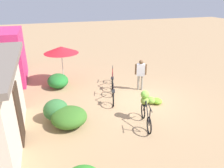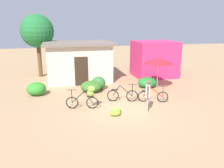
% 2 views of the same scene
% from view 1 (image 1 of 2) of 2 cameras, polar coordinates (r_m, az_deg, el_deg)
% --- Properties ---
extents(ground_plane, '(60.00, 60.00, 0.00)m').
position_cam_1_polar(ground_plane, '(10.17, 6.49, -4.34)').
color(ground_plane, tan).
extents(hedge_bush_front_right, '(1.33, 1.33, 0.68)m').
position_cam_1_polar(hedge_bush_front_right, '(8.34, -11.13, -8.49)').
color(hedge_bush_front_right, '#386B24').
rests_on(hedge_bush_front_right, ground).
extents(hedge_bush_mid, '(0.90, 0.96, 0.84)m').
position_cam_1_polar(hedge_bush_mid, '(8.76, -14.44, -6.58)').
color(hedge_bush_mid, '#336D36').
rests_on(hedge_bush_mid, ground).
extents(hedge_bush_by_door, '(1.29, 1.07, 0.70)m').
position_cam_1_polar(hedge_bush_by_door, '(11.75, -13.94, 0.81)').
color(hedge_bush_by_door, '#24772E').
rests_on(hedge_bush_by_door, ground).
extents(market_umbrella, '(1.82, 1.82, 2.02)m').
position_cam_1_polar(market_umbrella, '(11.86, -13.16, 8.69)').
color(market_umbrella, beige).
rests_on(market_umbrella, ground).
extents(bicycle_leftmost, '(1.62, 0.58, 1.19)m').
position_cam_1_polar(bicycle_leftmost, '(8.35, 8.67, -5.40)').
color(bicycle_leftmost, black).
rests_on(bicycle_leftmost, ground).
extents(bicycle_near_pile, '(1.65, 0.54, 1.01)m').
position_cam_1_polar(bicycle_near_pile, '(9.96, 0.28, -2.51)').
color(bicycle_near_pile, black).
rests_on(bicycle_near_pile, ground).
extents(bicycle_center_loaded, '(1.58, 0.58, 0.92)m').
position_cam_1_polar(bicycle_center_loaded, '(11.50, 0.12, 0.95)').
color(bicycle_center_loaded, black).
rests_on(bicycle_center_loaded, ground).
extents(banana_pile_on_ground, '(0.61, 0.69, 0.29)m').
position_cam_1_polar(banana_pile_on_ground, '(9.99, 10.91, -4.29)').
color(banana_pile_on_ground, '#76B12B').
rests_on(banana_pile_on_ground, ground).
extents(person_vendor, '(0.35, 0.54, 1.58)m').
position_cam_1_polar(person_vendor, '(10.97, 7.50, 3.15)').
color(person_vendor, gray).
rests_on(person_vendor, ground).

